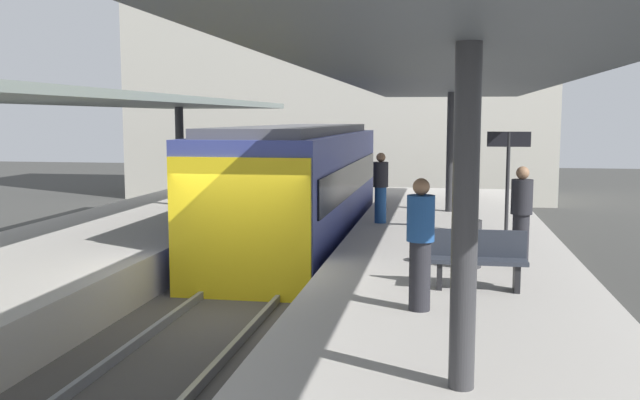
% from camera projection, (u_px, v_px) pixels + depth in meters
% --- Properties ---
extents(ground_plane, '(80.00, 80.00, 0.00)m').
position_uv_depth(ground_plane, '(228.00, 322.00, 12.11)').
color(ground_plane, '#383835').
extents(platform_left, '(4.40, 28.00, 1.00)m').
position_uv_depth(platform_left, '(26.00, 285.00, 12.70)').
color(platform_left, '#ADA8A0').
rests_on(platform_left, ground_plane).
extents(platform_right, '(4.40, 28.00, 1.00)m').
position_uv_depth(platform_right, '(453.00, 304.00, 11.40)').
color(platform_right, '#ADA8A0').
rests_on(platform_right, ground_plane).
extents(track_ballast, '(3.20, 28.00, 0.20)m').
position_uv_depth(track_ballast, '(228.00, 316.00, 12.10)').
color(track_ballast, '#423F3D').
rests_on(track_ballast, ground_plane).
extents(rail_near_side, '(0.08, 28.00, 0.14)m').
position_uv_depth(rail_near_side, '(188.00, 305.00, 12.20)').
color(rail_near_side, slate).
rests_on(rail_near_side, track_ballast).
extents(rail_far_side, '(0.08, 28.00, 0.14)m').
position_uv_depth(rail_far_side, '(269.00, 309.00, 11.96)').
color(rail_far_side, slate).
rests_on(rail_far_side, track_ballast).
extents(commuter_train, '(2.78, 10.89, 3.10)m').
position_uv_depth(commuter_train, '(299.00, 188.00, 17.89)').
color(commuter_train, '#38428C').
rests_on(commuter_train, track_ballast).
extents(canopy_left, '(4.18, 21.00, 2.97)m').
position_uv_depth(canopy_left, '(59.00, 100.00, 13.68)').
color(canopy_left, '#333335').
rests_on(canopy_left, platform_left).
extents(canopy_right, '(4.18, 21.00, 3.33)m').
position_uv_depth(canopy_right, '(457.00, 77.00, 12.34)').
color(canopy_right, '#333335').
rests_on(canopy_right, platform_right).
extents(platform_bench, '(1.40, 0.41, 0.86)m').
position_uv_depth(platform_bench, '(478.00, 258.00, 10.28)').
color(platform_bench, black).
rests_on(platform_bench, platform_right).
extents(platform_sign, '(0.90, 0.08, 2.21)m').
position_uv_depth(platform_sign, '(508.00, 159.00, 14.89)').
color(platform_sign, '#262628').
rests_on(platform_sign, platform_right).
extents(litter_bin, '(0.44, 0.44, 0.80)m').
position_uv_depth(litter_bin, '(468.00, 244.00, 11.78)').
color(litter_bin, '#2D2D30').
rests_on(litter_bin, platform_right).
extents(passenger_near_bench, '(0.36, 0.36, 1.73)m').
position_uv_depth(passenger_near_bench, '(420.00, 242.00, 9.08)').
color(passenger_near_bench, '#232328').
rests_on(passenger_near_bench, platform_right).
extents(passenger_mid_platform, '(0.36, 0.36, 1.69)m').
position_uv_depth(passenger_mid_platform, '(521.00, 214.00, 11.85)').
color(passenger_mid_platform, '#232328').
rests_on(passenger_mid_platform, platform_right).
extents(passenger_far_end, '(0.36, 0.36, 1.68)m').
position_uv_depth(passenger_far_end, '(381.00, 187.00, 16.71)').
color(passenger_far_end, navy).
rests_on(passenger_far_end, platform_right).
extents(station_building_backdrop, '(18.00, 6.00, 11.00)m').
position_uv_depth(station_building_backdrop, '(341.00, 73.00, 31.20)').
color(station_building_backdrop, beige).
rests_on(station_building_backdrop, ground_plane).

